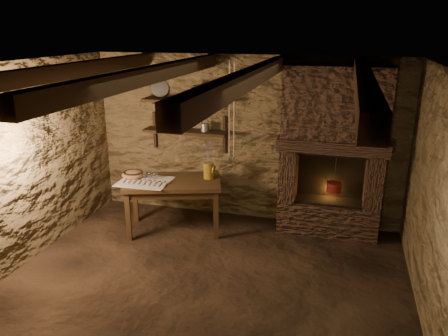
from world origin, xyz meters
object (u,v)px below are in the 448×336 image
(stoneware_jug, at_px, (209,163))
(red_pot, at_px, (334,187))
(work_table, at_px, (174,203))
(wooden_bowl, at_px, (133,175))
(iron_stockpot, at_px, (202,94))

(stoneware_jug, distance_m, red_pot, 1.73)
(work_table, relative_size, stoneware_jug, 2.85)
(work_table, height_order, red_pot, red_pot)
(wooden_bowl, height_order, red_pot, red_pot)
(iron_stockpot, relative_size, red_pot, 0.45)
(stoneware_jug, bearing_deg, work_table, -136.35)
(work_table, relative_size, red_pot, 2.72)
(work_table, distance_m, stoneware_jug, 0.76)
(stoneware_jug, xyz_separation_m, iron_stockpot, (-0.21, 0.37, 0.90))
(wooden_bowl, bearing_deg, stoneware_jug, 13.33)
(work_table, height_order, wooden_bowl, wooden_bowl)
(stoneware_jug, xyz_separation_m, red_pot, (1.69, 0.25, -0.27))
(work_table, xyz_separation_m, iron_stockpot, (0.25, 0.58, 1.46))
(work_table, bearing_deg, wooden_bowl, 164.99)
(work_table, xyz_separation_m, red_pot, (2.15, 0.46, 0.30))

